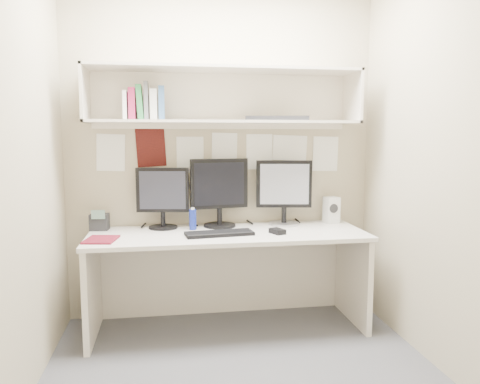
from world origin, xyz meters
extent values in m
cube|color=#4A494E|center=(0.00, 0.00, 0.00)|extent=(2.40, 2.00, 0.01)
cube|color=tan|center=(0.00, 1.00, 1.30)|extent=(2.40, 0.02, 2.60)
cube|color=tan|center=(0.00, -1.00, 1.30)|extent=(2.40, 0.02, 2.60)
cube|color=tan|center=(-1.20, 0.00, 1.30)|extent=(0.02, 2.00, 2.60)
cube|color=tan|center=(1.20, 0.00, 1.30)|extent=(0.02, 2.00, 2.60)
cube|color=beige|center=(0.00, 0.64, 0.71)|extent=(2.00, 0.70, 0.03)
cube|color=beige|center=(0.00, 0.97, 0.35)|extent=(1.96, 0.02, 0.70)
cube|color=beige|center=(0.00, 0.81, 1.53)|extent=(2.00, 0.38, 0.02)
cube|color=beige|center=(0.00, 0.81, 1.91)|extent=(2.00, 0.38, 0.02)
cube|color=beige|center=(0.00, 0.99, 1.72)|extent=(2.00, 0.02, 0.40)
cube|color=beige|center=(-0.99, 0.81, 1.72)|extent=(0.02, 0.38, 0.40)
cube|color=beige|center=(0.99, 0.81, 1.72)|extent=(0.02, 0.38, 0.40)
cylinder|color=black|center=(-0.47, 0.86, 0.74)|extent=(0.22, 0.22, 0.02)
cylinder|color=black|center=(-0.47, 0.86, 0.80)|extent=(0.04, 0.04, 0.11)
cube|color=black|center=(-0.47, 0.87, 1.02)|extent=(0.39, 0.09, 0.33)
cube|color=black|center=(-0.47, 0.85, 1.02)|extent=(0.34, 0.06, 0.29)
cylinder|color=black|center=(-0.04, 0.86, 0.74)|extent=(0.25, 0.25, 0.02)
cylinder|color=black|center=(-0.04, 0.86, 0.81)|extent=(0.04, 0.04, 0.12)
cube|color=black|center=(-0.04, 0.87, 1.06)|extent=(0.45, 0.10, 0.38)
cube|color=black|center=(-0.04, 0.85, 1.06)|extent=(0.39, 0.06, 0.33)
cylinder|color=#A5A5AA|center=(0.47, 0.86, 0.74)|extent=(0.24, 0.24, 0.02)
cylinder|color=black|center=(0.47, 0.86, 0.81)|extent=(0.04, 0.04, 0.12)
cube|color=black|center=(0.47, 0.87, 1.05)|extent=(0.43, 0.11, 0.37)
cube|color=#B6B6BC|center=(0.47, 0.85, 1.05)|extent=(0.38, 0.07, 0.31)
cube|color=black|center=(-0.07, 0.55, 0.74)|extent=(0.49, 0.23, 0.02)
cube|color=black|center=(0.34, 0.53, 0.75)|extent=(0.11, 0.14, 0.04)
cube|color=silver|center=(0.87, 0.87, 0.83)|extent=(0.12, 0.12, 0.21)
cylinder|color=black|center=(0.87, 0.82, 0.86)|extent=(0.07, 0.02, 0.07)
cylinder|color=navy|center=(-0.25, 0.78, 0.81)|extent=(0.05, 0.05, 0.15)
cylinder|color=white|center=(-0.25, 0.78, 0.89)|extent=(0.03, 0.03, 0.02)
cube|color=maroon|center=(-0.88, 0.50, 0.74)|extent=(0.24, 0.27, 0.01)
cube|color=black|center=(-0.93, 0.87, 0.79)|extent=(0.14, 0.12, 0.12)
cube|color=#4C6659|center=(-0.93, 0.81, 0.86)|extent=(0.10, 0.02, 0.07)
cube|color=white|center=(-0.72, 0.80, 1.64)|extent=(0.03, 0.17, 0.20)
cube|color=#9C1C45|center=(-0.67, 0.80, 1.65)|extent=(0.05, 0.17, 0.22)
cube|color=#27763B|center=(-0.61, 0.80, 1.66)|extent=(0.04, 0.17, 0.25)
cube|color=#55565B|center=(-0.57, 0.80, 1.67)|extent=(0.03, 0.17, 0.27)
cube|color=silver|center=(-0.52, 0.80, 1.65)|extent=(0.05, 0.17, 0.22)
cube|color=#355785|center=(-0.46, 0.80, 1.66)|extent=(0.04, 0.17, 0.24)
cube|color=black|center=(0.40, 0.80, 1.56)|extent=(0.50, 0.27, 0.03)
camera|label=1|loc=(-0.44, -2.67, 1.43)|focal=35.00mm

